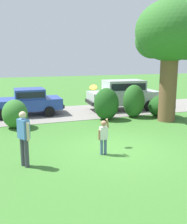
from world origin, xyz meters
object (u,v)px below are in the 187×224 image
Objects in this scene: oak_tree_large at (171,36)px; child_thrower at (104,135)px; adult_onlooker at (24,136)px; parked_sedan at (26,101)px; frisbee at (93,87)px; parked_suv at (124,93)px.

child_thrower is (-5.15, -3.62, -3.68)m from oak_tree_large.
oak_tree_large reaches higher than adult_onlooker.
parked_sedan is 7.76m from child_thrower.
oak_tree_large is 19.34× the size of frisbee.
parked_sedan is 0.92× the size of parked_suv.
child_thrower is 2.69m from adult_onlooker.
child_thrower is at bearing -76.40° from parked_sedan.
oak_tree_large is at bearing -76.27° from parked_suv.
frisbee is at bearing -153.79° from oak_tree_large.
oak_tree_large is at bearing 35.13° from child_thrower.
oak_tree_large is 4.90m from parked_suv.
parked_suv reaches higher than adult_onlooker.
adult_onlooker reaches higher than child_thrower.
parked_sedan is 6.14m from parked_suv.
oak_tree_large reaches higher than parked_suv.
parked_suv is 2.76× the size of adult_onlooker.
frisbee reaches higher than child_thrower.
parked_sedan is (-6.97, 3.91, -3.55)m from oak_tree_large.
child_thrower is (1.82, -7.54, -0.13)m from parked_sedan.
oak_tree_large reaches higher than frisbee.
adult_onlooker is at bearing -155.57° from frisbee.
oak_tree_large is at bearing 26.21° from frisbee.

